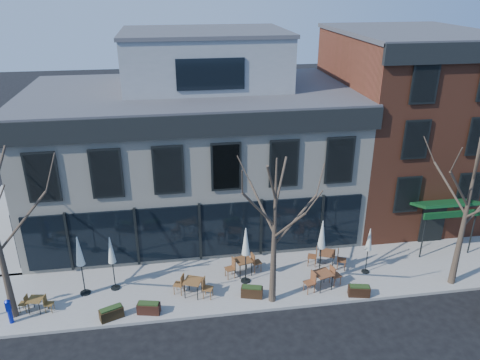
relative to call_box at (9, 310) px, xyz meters
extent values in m
plane|color=black|center=(8.50, 3.67, -0.80)|extent=(120.00, 120.00, 0.00)
cube|color=gray|center=(11.75, 1.52, -0.72)|extent=(33.50, 4.70, 0.15)
cube|color=gray|center=(-2.75, 9.67, -0.72)|extent=(4.50, 12.00, 0.15)
cube|color=silver|center=(8.50, 8.67, 3.20)|extent=(18.00, 10.00, 8.00)
cube|color=#47474C|center=(8.50, 8.67, 7.25)|extent=(18.30, 10.30, 0.30)
cube|color=black|center=(8.50, 3.55, 6.75)|extent=(18.30, 0.25, 1.10)
cube|color=black|center=(-0.62, 8.67, 6.75)|extent=(0.25, 10.30, 1.10)
cube|color=black|center=(8.50, 3.61, 1.10)|extent=(17.20, 0.12, 3.00)
cube|color=black|center=(-0.56, 7.67, 1.10)|extent=(0.12, 7.50, 3.00)
cube|color=gray|center=(9.50, 9.67, 8.80)|extent=(9.00, 6.50, 3.00)
cube|color=brown|center=(21.50, 8.67, 4.70)|extent=(8.00, 10.00, 11.00)
cube|color=#47474C|center=(21.50, 8.67, 10.25)|extent=(8.20, 10.20, 0.25)
cube|color=black|center=(21.50, 3.55, 9.80)|extent=(8.20, 0.25, 1.00)
cube|color=#0D3C18|center=(21.50, 2.82, 2.10)|extent=(3.20, 1.66, 0.67)
cube|color=black|center=(21.50, 3.62, 0.45)|extent=(1.40, 0.10, 2.50)
cylinder|color=#382B21|center=(1.07, 0.66, 3.88)|extent=(2.23, 0.50, 2.48)
cone|color=#382B21|center=(11.50, -0.23, 2.87)|extent=(0.34, 0.34, 7.04)
cylinder|color=#382B21|center=(12.45, -0.06, 3.38)|extent=(2.00, 0.46, 2.21)
cylinder|color=#382B21|center=(11.10, 0.63, 3.79)|extent=(0.93, 1.84, 1.91)
cylinder|color=#382B21|center=(10.75, -0.50, 4.24)|extent=(1.61, 0.68, 1.97)
cylinder|color=#382B21|center=(11.90, -1.09, 3.71)|extent=(0.93, 1.83, 2.03)
cone|color=#382B21|center=(20.50, -0.23, 3.09)|extent=(0.34, 0.34, 7.48)
cylinder|color=#382B21|center=(20.07, 0.68, 4.07)|extent=(0.98, 1.94, 2.03)
cylinder|color=#382B21|center=(19.70, -0.52, 4.55)|extent=(1.71, 0.71, 2.09)
cylinder|color=#0B1B95|center=(0.00, 0.00, -0.32)|extent=(0.19, 0.19, 0.65)
cube|color=#0B1B95|center=(0.00, 0.00, 0.24)|extent=(0.23, 0.20, 0.47)
cone|color=#0B1B95|center=(0.00, 0.00, 0.52)|extent=(0.24, 0.24, 0.11)
cube|color=brown|center=(0.92, 0.63, 0.00)|extent=(0.72, 0.72, 0.04)
cylinder|color=black|center=(0.63, 0.43, -0.33)|extent=(0.04, 0.04, 0.64)
cylinder|color=black|center=(1.12, 0.34, -0.33)|extent=(0.04, 0.04, 0.64)
cylinder|color=black|center=(0.72, 0.92, -0.33)|extent=(0.04, 0.04, 0.64)
cylinder|color=black|center=(1.21, 0.83, -0.33)|extent=(0.04, 0.04, 0.64)
cube|color=brown|center=(7.92, 0.70, 0.16)|extent=(1.00, 1.00, 0.04)
cylinder|color=black|center=(7.52, 0.53, -0.25)|extent=(0.04, 0.04, 0.79)
cylinder|color=black|center=(8.09, 0.30, -0.25)|extent=(0.04, 0.04, 0.79)
cylinder|color=black|center=(7.75, 1.10, -0.25)|extent=(0.04, 0.04, 0.79)
cylinder|color=black|center=(8.32, 0.87, -0.25)|extent=(0.04, 0.04, 0.79)
cube|color=brown|center=(10.51, 2.04, 0.17)|extent=(0.95, 0.95, 0.04)
cylinder|color=black|center=(10.29, 1.66, -0.25)|extent=(0.04, 0.04, 0.80)
cylinder|color=black|center=(10.89, 1.82, -0.25)|extent=(0.04, 0.04, 0.80)
cylinder|color=black|center=(10.13, 2.27, -0.25)|extent=(0.04, 0.04, 0.80)
cylinder|color=black|center=(10.74, 2.42, -0.25)|extent=(0.04, 0.04, 0.80)
cube|color=brown|center=(14.08, 0.31, 0.18)|extent=(0.98, 0.98, 0.05)
cylinder|color=black|center=(13.86, -0.08, -0.24)|extent=(0.05, 0.05, 0.82)
cylinder|color=black|center=(14.47, 0.08, -0.24)|extent=(0.05, 0.05, 0.82)
cylinder|color=black|center=(13.69, 0.53, -0.24)|extent=(0.05, 0.05, 0.82)
cylinder|color=black|center=(14.30, 0.70, -0.24)|extent=(0.05, 0.05, 0.82)
cube|color=brown|center=(14.86, 2.01, 0.19)|extent=(1.04, 1.04, 0.05)
cylinder|color=black|center=(14.44, 1.83, -0.24)|extent=(0.05, 0.05, 0.83)
cylinder|color=black|center=(15.03, 1.59, -0.24)|extent=(0.05, 0.05, 0.83)
cylinder|color=black|center=(14.68, 2.42, -0.24)|extent=(0.05, 0.05, 0.83)
cylinder|color=black|center=(15.27, 2.18, -0.24)|extent=(0.05, 0.05, 0.83)
cylinder|color=black|center=(2.86, 1.62, -0.61)|extent=(0.49, 0.49, 0.07)
cylinder|color=black|center=(2.86, 1.62, 0.58)|extent=(0.06, 0.06, 2.46)
cone|color=silver|center=(2.86, 1.62, 1.70)|extent=(0.40, 0.40, 1.46)
cylinder|color=black|center=(4.24, 1.81, -0.62)|extent=(0.45, 0.45, 0.06)
cylinder|color=black|center=(4.24, 1.81, 0.48)|extent=(0.05, 0.05, 2.26)
cone|color=silver|center=(4.24, 1.81, 1.51)|extent=(0.37, 0.37, 1.33)
cylinder|color=black|center=(10.52, 1.40, -0.62)|extent=(0.48, 0.48, 0.07)
cylinder|color=black|center=(10.52, 1.40, 0.55)|extent=(0.05, 0.05, 2.39)
cone|color=silver|center=(10.52, 1.40, 1.63)|extent=(0.39, 0.39, 1.41)
cylinder|color=black|center=(14.24, 1.31, -0.61)|extent=(0.50, 0.50, 0.07)
cylinder|color=black|center=(14.24, 1.31, 0.59)|extent=(0.06, 0.06, 2.48)
cone|color=beige|center=(14.24, 1.31, 1.72)|extent=(0.41, 0.41, 1.47)
cylinder|color=black|center=(16.67, 1.25, -0.62)|extent=(0.40, 0.40, 0.05)
cylinder|color=black|center=(16.67, 1.25, 0.36)|extent=(0.05, 0.05, 2.01)
cone|color=beige|center=(16.67, 1.25, 1.27)|extent=(0.33, 0.33, 1.19)
cube|color=black|center=(4.27, -0.39, -0.39)|extent=(1.09, 0.77, 0.51)
cube|color=#1E3314|center=(4.27, -0.39, -0.12)|extent=(0.97, 0.65, 0.08)
cube|color=black|center=(5.88, -0.29, -0.40)|extent=(1.07, 0.61, 0.50)
cube|color=#1E3314|center=(5.88, -0.29, -0.13)|extent=(0.95, 0.51, 0.08)
cube|color=black|center=(10.61, 0.17, -0.40)|extent=(1.08, 0.66, 0.50)
cube|color=#1E3314|center=(10.61, 0.17, -0.13)|extent=(0.96, 0.55, 0.08)
cube|color=black|center=(15.60, -0.53, -0.40)|extent=(1.05, 0.60, 0.50)
cube|color=#1E3314|center=(15.60, -0.53, -0.13)|extent=(0.94, 0.50, 0.08)
camera|label=1|loc=(7.30, -17.50, 13.07)|focal=35.00mm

